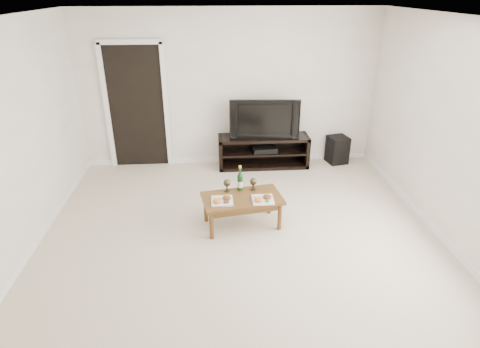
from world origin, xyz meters
The scene contains 14 objects.
floor centered at (0.00, 0.00, 0.00)m, with size 5.50×5.50×0.00m, color beige.
back_wall centered at (0.00, 2.77, 1.30)m, with size 5.00×0.04×2.60m, color beige.
ceiling centered at (0.00, 0.00, 2.62)m, with size 5.00×5.50×0.04m, color white.
doorway centered at (-1.55, 2.73, 1.02)m, with size 0.90×0.02×2.05m, color black.
media_console centered at (0.57, 2.50, 0.28)m, with size 1.55×0.45×0.55m, color black.
television centered at (0.57, 2.50, 0.88)m, with size 1.16×0.15×0.67m, color black.
av_receiver centered at (0.59, 2.48, 0.33)m, with size 0.40×0.30×0.08m, color black.
subwoofer centered at (1.91, 2.56, 0.24)m, with size 0.32×0.32×0.48m, color black.
coffee_table centered at (0.05, 0.60, 0.21)m, with size 1.01×0.55×0.42m, color brown.
plate_left centered at (-0.21, 0.50, 0.45)m, with size 0.27×0.27×0.07m, color white.
plate_right centered at (0.30, 0.49, 0.45)m, with size 0.27×0.27×0.07m, color white.
wine_bottle centered at (0.04, 0.80, 0.59)m, with size 0.07×0.07×0.35m, color #0E3411.
goblet_left centered at (-0.14, 0.77, 0.51)m, with size 0.09×0.09×0.17m, color #3A3220, non-canonical shape.
goblet_right centered at (0.21, 0.79, 0.51)m, with size 0.09×0.09×0.17m, color #3A3220, non-canonical shape.
Camera 1 is at (-0.32, -3.92, 2.87)m, focal length 30.00 mm.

